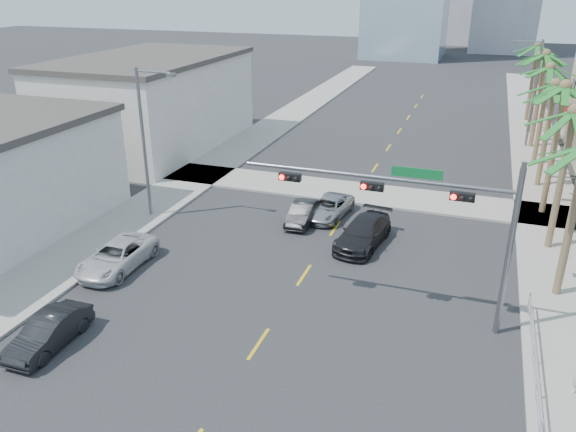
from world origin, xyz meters
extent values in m
plane|color=#262628|center=(0.00, 0.00, 0.00)|extent=(260.00, 260.00, 0.00)
cube|color=gray|center=(12.00, 20.00, 0.07)|extent=(4.00, 120.00, 0.15)
cube|color=gray|center=(-12.00, 20.00, 0.07)|extent=(4.00, 120.00, 0.15)
cube|color=gray|center=(0.00, 22.00, 0.07)|extent=(80.00, 4.00, 0.15)
cube|color=beige|center=(-19.50, 28.00, 3.60)|extent=(11.00, 18.00, 7.20)
cylinder|color=slate|center=(9.00, 8.00, 3.60)|extent=(0.24, 0.24, 7.20)
cylinder|color=slate|center=(3.50, 8.00, 6.20)|extent=(11.00, 0.16, 0.16)
cube|color=#0C662D|center=(5.20, 8.00, 6.55)|extent=(2.00, 0.05, 0.40)
cube|color=black|center=(7.00, 7.85, 5.85)|extent=(0.95, 0.28, 0.32)
sphere|color=#FF0C05|center=(6.68, 7.69, 5.85)|extent=(0.22, 0.22, 0.22)
cube|color=black|center=(3.50, 7.85, 5.85)|extent=(0.95, 0.28, 0.32)
sphere|color=#FF0C05|center=(3.18, 7.69, 5.85)|extent=(0.22, 0.22, 0.22)
cube|color=black|center=(0.00, 7.85, 5.85)|extent=(0.95, 0.28, 0.32)
sphere|color=#FF0C05|center=(-0.32, 7.69, 5.85)|extent=(0.22, 0.22, 0.22)
cylinder|color=brown|center=(11.60, 12.00, 3.60)|extent=(0.36, 0.36, 7.20)
cylinder|color=brown|center=(11.60, 17.20, 3.78)|extent=(0.36, 0.36, 7.56)
cylinder|color=brown|center=(11.60, 22.40, 3.96)|extent=(0.36, 0.36, 7.92)
cylinder|color=brown|center=(11.60, 27.60, 3.60)|extent=(0.36, 0.36, 7.20)
cylinder|color=brown|center=(11.60, 32.80, 3.78)|extent=(0.36, 0.36, 7.56)
cylinder|color=brown|center=(11.60, 38.00, 3.96)|extent=(0.36, 0.36, 7.92)
cylinder|color=brown|center=(11.60, 43.20, 3.60)|extent=(0.36, 0.36, 7.20)
cylinder|color=brown|center=(11.60, 48.40, 3.78)|extent=(0.36, 0.36, 7.56)
cylinder|color=slate|center=(-11.20, 14.00, 4.50)|extent=(0.20, 0.20, 9.00)
cylinder|color=slate|center=(-10.10, 14.00, 8.80)|extent=(2.20, 0.12, 0.12)
cube|color=slate|center=(-9.00, 14.00, 8.70)|extent=(0.50, 0.25, 0.18)
cylinder|color=slate|center=(11.20, 38.00, 4.50)|extent=(0.20, 0.20, 9.00)
cylinder|color=slate|center=(10.10, 38.00, 8.80)|extent=(2.20, 0.12, 0.12)
cube|color=slate|center=(9.00, 38.00, 8.70)|extent=(0.50, 0.25, 0.18)
cylinder|color=silver|center=(10.30, 6.00, 0.55)|extent=(0.08, 8.00, 0.08)
cylinder|color=silver|center=(10.30, 6.00, 0.90)|extent=(0.08, 8.00, 0.08)
cylinder|color=silver|center=(10.30, 2.00, 0.50)|extent=(0.08, 0.08, 1.00)
cylinder|color=silver|center=(10.30, 4.00, 0.50)|extent=(0.08, 0.08, 1.00)
cylinder|color=silver|center=(10.30, 6.00, 0.50)|extent=(0.08, 0.08, 1.00)
cylinder|color=silver|center=(10.30, 8.00, 0.50)|extent=(0.08, 0.08, 1.00)
cylinder|color=silver|center=(10.30, 10.00, 0.50)|extent=(0.08, 0.08, 1.00)
imported|color=black|center=(-7.80, 1.17, 0.65)|extent=(1.42, 3.96, 1.30)
imported|color=silver|center=(-9.11, 7.59, 0.68)|extent=(2.27, 4.91, 1.36)
imported|color=black|center=(-2.07, 16.17, 0.61)|extent=(1.41, 3.76, 1.22)
imported|color=#AAAAAE|center=(-0.83, 17.56, 0.61)|extent=(2.55, 4.61, 1.22)
imported|color=black|center=(2.00, 14.37, 0.73)|extent=(2.71, 5.28, 1.46)
camera|label=1|loc=(7.31, -13.30, 13.59)|focal=35.00mm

